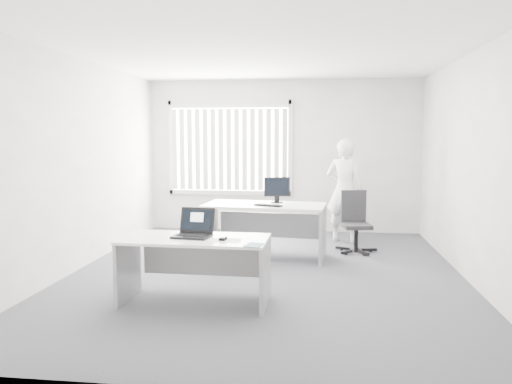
# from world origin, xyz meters

# --- Properties ---
(ground) EXTENTS (6.00, 6.00, 0.00)m
(ground) POSITION_xyz_m (0.00, 0.00, 0.00)
(ground) COLOR #56555D
(ground) RESTS_ON ground
(wall_back) EXTENTS (5.00, 0.02, 2.80)m
(wall_back) POSITION_xyz_m (0.00, 3.00, 1.40)
(wall_back) COLOR silver
(wall_back) RESTS_ON ground
(wall_front) EXTENTS (5.00, 0.02, 2.80)m
(wall_front) POSITION_xyz_m (0.00, -3.00, 1.40)
(wall_front) COLOR silver
(wall_front) RESTS_ON ground
(wall_left) EXTENTS (0.02, 6.00, 2.80)m
(wall_left) POSITION_xyz_m (-2.50, 0.00, 1.40)
(wall_left) COLOR silver
(wall_left) RESTS_ON ground
(wall_right) EXTENTS (0.02, 6.00, 2.80)m
(wall_right) POSITION_xyz_m (2.50, 0.00, 1.40)
(wall_right) COLOR silver
(wall_right) RESTS_ON ground
(ceiling) EXTENTS (5.00, 6.00, 0.02)m
(ceiling) POSITION_xyz_m (0.00, 0.00, 2.80)
(ceiling) COLOR white
(ceiling) RESTS_ON wall_back
(window) EXTENTS (2.32, 0.06, 1.76)m
(window) POSITION_xyz_m (-1.00, 2.96, 1.55)
(window) COLOR beige
(window) RESTS_ON wall_back
(blinds) EXTENTS (2.20, 0.10, 1.50)m
(blinds) POSITION_xyz_m (-1.00, 2.90, 1.52)
(blinds) COLOR silver
(blinds) RESTS_ON wall_back
(desk_near) EXTENTS (1.56, 0.75, 0.70)m
(desk_near) POSITION_xyz_m (-0.63, -1.19, 0.51)
(desk_near) COLOR white
(desk_near) RESTS_ON ground
(desk_far) EXTENTS (1.80, 0.97, 0.79)m
(desk_far) POSITION_xyz_m (-0.11, 0.87, 0.57)
(desk_far) COLOR white
(desk_far) RESTS_ON ground
(office_chair) EXTENTS (0.63, 0.63, 0.94)m
(office_chair) POSITION_xyz_m (1.24, 1.42, 0.29)
(office_chair) COLOR black
(office_chair) RESTS_ON ground
(person) EXTENTS (0.74, 0.60, 1.74)m
(person) POSITION_xyz_m (1.10, 2.13, 0.87)
(person) COLOR silver
(person) RESTS_ON ground
(laptop) EXTENTS (0.43, 0.39, 0.30)m
(laptop) POSITION_xyz_m (-0.66, -1.19, 0.85)
(laptop) COLOR black
(laptop) RESTS_ON desk_near
(paper_sheet) EXTENTS (0.35, 0.26, 0.00)m
(paper_sheet) POSITION_xyz_m (-0.28, -1.29, 0.71)
(paper_sheet) COLOR white
(paper_sheet) RESTS_ON desk_near
(mouse) EXTENTS (0.07, 0.11, 0.04)m
(mouse) POSITION_xyz_m (-0.31, -1.28, 0.73)
(mouse) COLOR #B8B8BB
(mouse) RESTS_ON paper_sheet
(booklet) EXTENTS (0.19, 0.23, 0.01)m
(booklet) POSITION_xyz_m (0.04, -1.49, 0.71)
(booklet) COLOR silver
(booklet) RESTS_ON desk_near
(keyboard) EXTENTS (0.42, 0.27, 0.02)m
(keyboard) POSITION_xyz_m (-0.04, 0.69, 0.80)
(keyboard) COLOR black
(keyboard) RESTS_ON desk_far
(monitor) EXTENTS (0.40, 0.20, 0.38)m
(monitor) POSITION_xyz_m (0.05, 1.05, 0.98)
(monitor) COLOR black
(monitor) RESTS_ON desk_far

